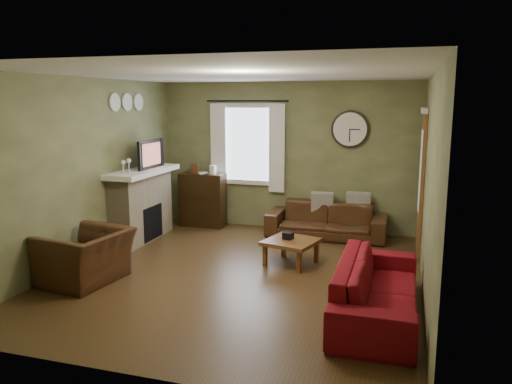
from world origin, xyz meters
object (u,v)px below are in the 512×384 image
(bookshelf, at_px, (203,200))
(sofa_red, at_px, (377,288))
(sofa_brown, at_px, (326,220))
(coffee_table, at_px, (291,252))
(armchair, at_px, (86,257))

(bookshelf, xyz_separation_m, sofa_red, (3.30, -3.07, -0.18))
(sofa_brown, height_order, coffee_table, sofa_brown)
(sofa_red, relative_size, armchair, 2.05)
(armchair, xyz_separation_m, coffee_table, (2.33, 1.43, -0.15))
(bookshelf, xyz_separation_m, coffee_table, (2.04, -1.68, -0.31))
(bookshelf, xyz_separation_m, sofa_brown, (2.29, -0.10, -0.20))
(bookshelf, height_order, armchair, bookshelf)
(sofa_brown, xyz_separation_m, coffee_table, (-0.24, -1.58, -0.11))
(armchair, distance_m, coffee_table, 2.74)
(sofa_brown, relative_size, sofa_red, 0.95)
(armchair, bearing_deg, sofa_red, 97.38)
(bookshelf, distance_m, sofa_brown, 2.30)
(bookshelf, relative_size, armchair, 0.96)
(bookshelf, distance_m, armchair, 3.13)
(armchair, bearing_deg, bookshelf, -178.55)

